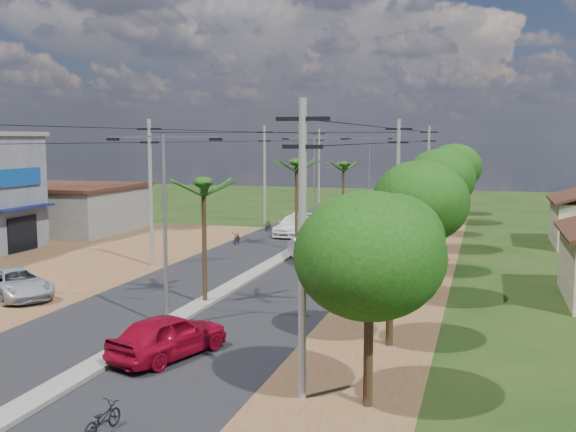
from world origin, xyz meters
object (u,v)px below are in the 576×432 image
object	(u,v)px
car_white_far	(294,226)
moto_rider_east	(102,420)
car_red_near	(168,336)
car_parked_silver	(17,284)
car_silver_mid	(304,249)

from	to	relation	value
car_white_far	moto_rider_east	xyz separation A→B (m)	(5.20, -36.84, -0.41)
car_red_near	car_parked_silver	bearing A→B (deg)	-9.68
car_white_far	car_silver_mid	bearing A→B (deg)	-68.42
moto_rider_east	car_silver_mid	bearing A→B (deg)	-81.31
car_parked_silver	car_silver_mid	bearing A→B (deg)	-4.56
car_white_far	car_parked_silver	xyz separation A→B (m)	(-7.25, -24.46, -0.10)
car_silver_mid	car_white_far	size ratio (longest dim) A/B	0.82
car_silver_mid	car_white_far	bearing A→B (deg)	-94.93
car_silver_mid	moto_rider_east	size ratio (longest dim) A/B	3.01
car_white_far	car_parked_silver	size ratio (longest dim) A/B	1.09
car_red_near	car_white_far	size ratio (longest dim) A/B	0.85
car_silver_mid	car_white_far	world-z (taller)	car_white_far
car_parked_silver	moto_rider_east	size ratio (longest dim) A/B	3.36
car_silver_mid	moto_rider_east	world-z (taller)	car_silver_mid
car_white_far	car_parked_silver	distance (m)	25.51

